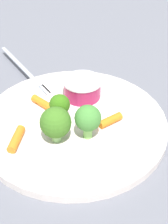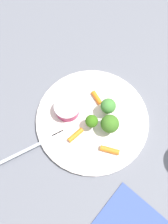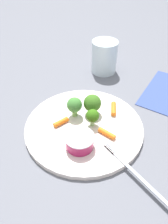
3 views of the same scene
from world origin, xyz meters
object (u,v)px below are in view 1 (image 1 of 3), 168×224
Objects in this scene: broccoli_floret_0 at (56,123)px; broccoli_floret_2 at (88,119)px; broccoli_floret_1 at (60,105)px; carrot_stick_2 at (43,103)px; plate at (74,124)px; carrot_stick_0 at (16,138)px; fork at (24,70)px; sauce_cup at (82,88)px; carrot_stick_1 at (110,120)px.

broccoli_floret_2 is (-0.04, 0.02, 0.00)m from broccoli_floret_0.
broccoli_floret_1 is 0.05m from carrot_stick_2.
broccoli_floret_2 reaches higher than carrot_stick_2.
broccoli_floret_2 is at bearing 157.33° from broccoli_floret_0.
carrot_stick_0 is at bearing -1.48° from plate.
broccoli_floret_0 is 1.19× the size of broccoli_floret_1.
carrot_stick_2 is (-0.02, -0.08, -0.02)m from broccoli_floret_0.
broccoli_floret_2 is 0.10m from carrot_stick_0.
fork is at bearing -98.48° from carrot_stick_2.
fork is (0.05, -0.12, -0.01)m from sauce_cup.
carrot_stick_2 is (0.02, -0.05, 0.01)m from plate.
broccoli_floret_2 is at bearing 103.75° from carrot_stick_2.
broccoli_floret_2 is (0.04, 0.08, 0.02)m from sauce_cup.
broccoli_floret_1 reaches higher than carrot_stick_1.
fork is at bearing -88.13° from broccoli_floret_2.
broccoli_floret_1 is at bearing -125.00° from broccoli_floret_0.
broccoli_floret_1 is at bearing 31.53° from sauce_cup.
sauce_cup is at bearing -89.99° from carrot_stick_1.
broccoli_floret_2 reaches higher than broccoli_floret_1.
plate is at bearing 178.52° from carrot_stick_0.
broccoli_floret_0 is 1.02× the size of broccoli_floret_2.
sauce_cup is 0.07m from carrot_stick_2.
broccoli_floret_1 is 0.86× the size of broccoli_floret_2.
broccoli_floret_1 is at bearing 86.66° from fork.
carrot_stick_0 is at bearing 6.47° from broccoli_floret_1.
broccoli_floret_1 reaches higher than carrot_stick_0.
broccoli_floret_0 is 0.28× the size of fork.
broccoli_floret_0 is 0.06m from carrot_stick_0.
broccoli_floret_0 reaches higher than plate.
broccoli_floret_1 is (0.02, -0.01, 0.03)m from plate.
broccoli_floret_1 reaches higher than fork.
broccoli_floret_2 is at bearing 63.62° from sauce_cup.
plate is 6.69× the size of carrot_stick_2.
plate is 6.22× the size of broccoli_floret_1.
fork is (-0.02, -0.11, -0.00)m from carrot_stick_2.
carrot_stick_0 is 0.13m from carrot_stick_1.
sauce_cup is 1.65× the size of carrot_stick_1.
plate is at bearing -37.58° from carrot_stick_1.
plate is 4.46× the size of sauce_cup.
carrot_stick_2 is at bearing -80.48° from broccoli_floret_1.
carrot_stick_0 is 0.18m from fork.
carrot_stick_0 and carrot_stick_1 have the same top height.
carrot_stick_2 is (0.06, -0.09, -0.00)m from carrot_stick_1.
broccoli_floret_1 is at bearing -72.64° from broccoli_floret_2.
carrot_stick_1 is at bearing 126.99° from carrot_stick_2.
broccoli_floret_2 is 0.28× the size of fork.
carrot_stick_1 is at bearing 173.54° from broccoli_floret_0.
plate is 0.04m from broccoli_floret_1.
carrot_stick_1 is at bearing -170.50° from broccoli_floret_2.
broccoli_floret_1 is 1.18× the size of carrot_stick_1.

